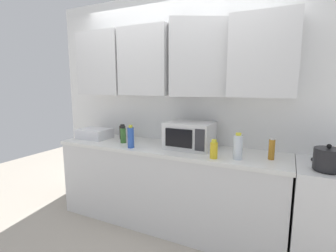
# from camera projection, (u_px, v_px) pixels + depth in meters

# --- Properties ---
(wall_back_with_cabinets) EXTENTS (3.39, 0.57, 2.60)m
(wall_back_with_cabinets) POSITION_uv_depth(u_px,v_px,m) (175.00, 84.00, 2.81)
(wall_back_with_cabinets) COLOR white
(wall_back_with_cabinets) RESTS_ON ground_plane
(counter_run) EXTENTS (2.52, 0.63, 0.90)m
(counter_run) POSITION_uv_depth(u_px,v_px,m) (166.00, 185.00, 2.79)
(counter_run) COLOR silver
(counter_run) RESTS_ON ground_plane
(kettle) EXTENTS (0.20, 0.20, 0.20)m
(kettle) POSITION_uv_depth(u_px,v_px,m) (328.00, 159.00, 1.92)
(kettle) COLOR black
(kettle) RESTS_ON stove_range
(microwave) EXTENTS (0.48, 0.37, 0.28)m
(microwave) POSITION_uv_depth(u_px,v_px,m) (190.00, 135.00, 2.62)
(microwave) COLOR silver
(microwave) RESTS_ON counter_run
(dish_rack) EXTENTS (0.38, 0.30, 0.12)m
(dish_rack) POSITION_uv_depth(u_px,v_px,m) (95.00, 133.00, 3.14)
(dish_rack) COLOR silver
(dish_rack) RESTS_ON counter_run
(bottle_soy_dark) EXTENTS (0.07, 0.07, 0.18)m
(bottle_soy_dark) POSITION_uv_depth(u_px,v_px,m) (123.00, 132.00, 3.09)
(bottle_soy_dark) COLOR black
(bottle_soy_dark) RESTS_ON counter_run
(bottle_blue_cleaner) EXTENTS (0.07, 0.07, 0.25)m
(bottle_blue_cleaner) POSITION_uv_depth(u_px,v_px,m) (131.00, 137.00, 2.65)
(bottle_blue_cleaner) COLOR #2D56B7
(bottle_blue_cleaner) RESTS_ON counter_run
(bottle_clear_tall) EXTENTS (0.08, 0.08, 0.24)m
(bottle_clear_tall) POSITION_uv_depth(u_px,v_px,m) (238.00, 147.00, 2.23)
(bottle_clear_tall) COLOR silver
(bottle_clear_tall) RESTS_ON counter_run
(bottle_green_oil) EXTENTS (0.06, 0.06, 0.20)m
(bottle_green_oil) POSITION_uv_depth(u_px,v_px,m) (123.00, 135.00, 2.88)
(bottle_green_oil) COLOR #386B2D
(bottle_green_oil) RESTS_ON counter_run
(bottle_amber_vinegar) EXTENTS (0.05, 0.05, 0.20)m
(bottle_amber_vinegar) POSITION_uv_depth(u_px,v_px,m) (272.00, 149.00, 2.23)
(bottle_amber_vinegar) COLOR #AD701E
(bottle_amber_vinegar) RESTS_ON counter_run
(bottle_yellow_mustard) EXTENTS (0.07, 0.07, 0.18)m
(bottle_yellow_mustard) POSITION_uv_depth(u_px,v_px,m) (214.00, 150.00, 2.26)
(bottle_yellow_mustard) COLOR gold
(bottle_yellow_mustard) RESTS_ON counter_run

